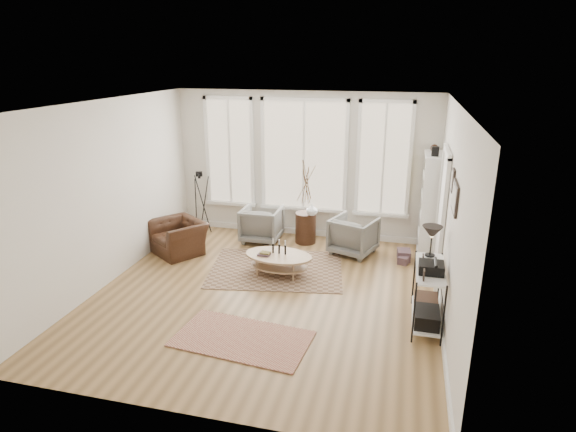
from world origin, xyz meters
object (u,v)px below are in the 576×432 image
(coffee_table, at_px, (278,259))
(armchair_left, at_px, (262,224))
(side_table, at_px, (306,203))
(armchair_right, at_px, (354,236))
(accent_chair, at_px, (178,237))
(bookcase, at_px, (430,205))
(low_shelf, at_px, (428,290))

(coffee_table, bearing_deg, armchair_left, 116.64)
(armchair_left, height_order, side_table, side_table)
(armchair_right, bearing_deg, side_table, 1.14)
(coffee_table, height_order, armchair_left, armchair_left)
(accent_chair, bearing_deg, armchair_left, 70.59)
(coffee_table, distance_m, armchair_left, 1.62)
(accent_chair, bearing_deg, bookcase, 47.64)
(bookcase, height_order, armchair_right, bookcase)
(armchair_left, bearing_deg, armchair_right, 173.69)
(low_shelf, bearing_deg, side_table, 130.85)
(low_shelf, distance_m, accent_chair, 4.70)
(armchair_right, xyz_separation_m, side_table, (-0.98, 0.34, 0.47))
(bookcase, relative_size, coffee_table, 1.72)
(bookcase, xyz_separation_m, low_shelf, (-0.06, -2.52, -0.44))
(low_shelf, distance_m, armchair_right, 2.59)
(coffee_table, relative_size, side_table, 0.70)
(armchair_right, relative_size, side_table, 0.45)
(bookcase, xyz_separation_m, coffee_table, (-2.44, -1.50, -0.67))
(bookcase, relative_size, low_shelf, 1.58)
(coffee_table, xyz_separation_m, armchair_left, (-0.73, 1.45, 0.07))
(low_shelf, bearing_deg, bookcase, 88.72)
(bookcase, height_order, coffee_table, bookcase)
(bookcase, distance_m, armchair_right, 1.47)
(bookcase, relative_size, armchair_right, 2.67)
(bookcase, distance_m, coffee_table, 2.94)
(low_shelf, distance_m, armchair_left, 3.97)
(armchair_left, height_order, accent_chair, armchair_left)
(coffee_table, bearing_deg, bookcase, 31.58)
(bookcase, xyz_separation_m, accent_chair, (-4.50, -1.01, -0.65))
(low_shelf, relative_size, armchair_left, 1.70)
(low_shelf, relative_size, armchair_right, 1.69)
(armchair_left, distance_m, armchair_right, 1.86)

